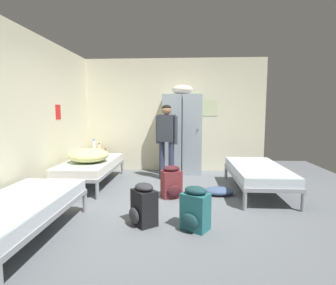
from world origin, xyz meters
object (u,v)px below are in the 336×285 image
bedding_heap (89,155)px  shelf_unit (97,157)px  lotion_bottle (99,146)px  clothes_pile_denim (219,191)px  bed_left_front (18,209)px  backpack_black (143,205)px  locker_bank (182,132)px  person_traveler (167,135)px  bed_right (258,172)px  backpack_maroon (172,182)px  backpack_teal (195,209)px  bed_left_rear (91,166)px  water_bottle (94,144)px

bedding_heap → shelf_unit: bearing=102.0°
lotion_bottle → clothes_pile_denim: bearing=-31.8°
bed_left_front → backpack_black: size_ratio=3.45×
shelf_unit → lotion_bottle: size_ratio=4.40×
backpack_black → shelf_unit: bearing=117.8°
locker_bank → person_traveler: 0.74m
bed_left_front → bed_right: (3.19, 2.05, 0.00)m
locker_bank → backpack_maroon: (-0.16, -1.85, -0.71)m
backpack_maroon → clothes_pile_denim: 0.87m
locker_bank → bedding_heap: (-1.78, -1.31, -0.35)m
locker_bank → backpack_teal: bearing=-86.4°
bed_left_rear → person_traveler: person_traveler is taller
lotion_bottle → backpack_maroon: lotion_bottle is taller
bedding_heap → backpack_maroon: size_ratio=1.37×
person_traveler → backpack_maroon: bearing=-82.1°
bed_left_rear → backpack_black: 2.30m
locker_bank → bedding_heap: 2.23m
bed_left_rear → bed_right: 3.21m
locker_bank → bed_left_front: size_ratio=1.09×
locker_bank → bed_right: size_ratio=1.09×
bed_right → lotion_bottle: (-3.37, 1.47, 0.24)m
backpack_maroon → person_traveler: bearing=97.9°
bed_left_front → backpack_teal: size_ratio=3.45×
bed_right → bed_left_front: bearing=-147.3°
person_traveler → backpack_black: (-0.15, -2.31, -0.70)m
backpack_maroon → clothes_pile_denim: bearing=13.1°
backpack_black → bed_right: bearing=39.3°
shelf_unit → locker_bank: bearing=-1.0°
bed_left_front → lotion_bottle: bearing=92.9°
bed_left_front → bed_right: same height
person_traveler → backpack_black: person_traveler is taller
water_bottle → backpack_maroon: 2.78m
bed_left_front → backpack_black: (1.34, 0.54, -0.12)m
bed_right → person_traveler: (-1.70, 0.80, 0.58)m
bed_left_front → bed_left_rear: bearing=90.0°
bedding_heap → water_bottle: 1.41m
backpack_black → clothes_pile_denim: 1.76m
locker_bank → water_bottle: size_ratio=9.49×
clothes_pile_denim → lotion_bottle: bearing=148.2°
water_bottle → backpack_maroon: (1.98, -1.90, -0.41)m
shelf_unit → clothes_pile_denim: 3.23m
shelf_unit → backpack_black: shelf_unit is taller
bedding_heap → lotion_bottle: bedding_heap is taller
locker_bank → bed_left_rear: bearing=-148.4°
bed_left_rear → clothes_pile_denim: bearing=-12.3°
locker_bank → backpack_teal: 3.18m
backpack_black → clothes_pile_denim: size_ratio=1.07×
bed_left_front → water_bottle: 3.60m
bed_left_rear → clothes_pile_denim: size_ratio=3.69×
lotion_bottle → person_traveler: bearing=-21.7°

